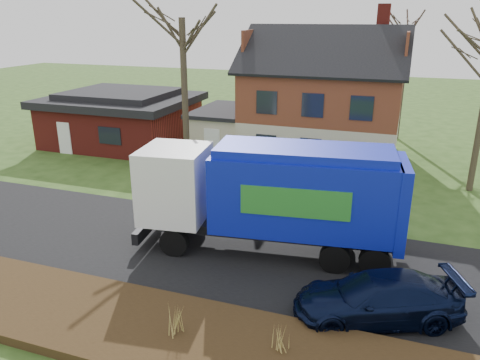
% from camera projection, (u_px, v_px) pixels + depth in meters
% --- Properties ---
extents(ground, '(120.00, 120.00, 0.00)m').
position_uv_depth(ground, '(206.00, 249.00, 18.25)').
color(ground, '#2C4717').
rests_on(ground, ground).
extents(road, '(80.00, 7.00, 0.02)m').
position_uv_depth(road, '(206.00, 249.00, 18.25)').
color(road, black).
rests_on(road, ground).
extents(mulch_verge, '(80.00, 3.50, 0.30)m').
position_uv_depth(mulch_verge, '(133.00, 326.00, 13.49)').
color(mulch_verge, black).
rests_on(mulch_verge, ground).
extents(main_house, '(12.95, 8.95, 9.26)m').
position_uv_depth(main_house, '(316.00, 94.00, 28.82)').
color(main_house, beige).
rests_on(main_house, ground).
extents(ranch_house, '(9.80, 8.20, 3.70)m').
position_uv_depth(ranch_house, '(122.00, 117.00, 32.97)').
color(ranch_house, maroon).
rests_on(ranch_house, ground).
extents(garbage_truck, '(10.11, 3.88, 4.22)m').
position_uv_depth(garbage_truck, '(274.00, 192.00, 17.28)').
color(garbage_truck, black).
rests_on(garbage_truck, ground).
extents(silver_sedan, '(4.72, 1.92, 1.52)m').
position_uv_depth(silver_sedan, '(218.00, 187.00, 22.63)').
color(silver_sedan, '#9A9CA1').
rests_on(silver_sedan, ground).
extents(navy_wagon, '(5.33, 3.70, 1.43)m').
position_uv_depth(navy_wagon, '(377.00, 298.00, 13.82)').
color(navy_wagon, black).
rests_on(navy_wagon, ground).
extents(tree_back, '(3.19, 3.19, 10.10)m').
position_uv_depth(tree_back, '(410.00, 19.00, 31.90)').
color(tree_back, '#3D2D24').
rests_on(tree_back, ground).
extents(grass_clump_mid, '(0.32, 0.27, 0.91)m').
position_uv_depth(grass_clump_mid, '(177.00, 320.00, 12.76)').
color(grass_clump_mid, '#A59149').
rests_on(grass_clump_mid, mulch_verge).
extents(grass_clump_east, '(0.30, 0.25, 0.76)m').
position_uv_depth(grass_clump_east, '(281.00, 338.00, 12.18)').
color(grass_clump_east, tan).
rests_on(grass_clump_east, mulch_verge).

